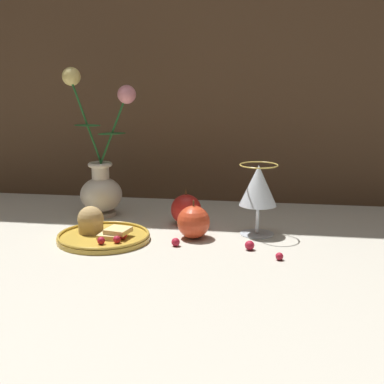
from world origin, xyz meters
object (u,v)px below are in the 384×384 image
(wine_glass, at_px, (258,188))
(apple_near_glass, at_px, (186,210))
(plate_with_pastries, at_px, (101,232))
(apple_beside_vase, at_px, (194,222))
(vase, at_px, (101,177))

(wine_glass, distance_m, apple_near_glass, 0.19)
(plate_with_pastries, bearing_deg, apple_beside_vase, 11.98)
(vase, xyz_separation_m, apple_beside_vase, (0.26, -0.15, -0.06))
(apple_near_glass, bearing_deg, wine_glass, -17.98)
(apple_beside_vase, bearing_deg, plate_with_pastries, -168.02)
(apple_beside_vase, relative_size, apple_near_glass, 0.99)
(apple_near_glass, bearing_deg, apple_beside_vase, -72.06)
(wine_glass, bearing_deg, apple_beside_vase, -160.61)
(vase, height_order, apple_near_glass, vase)
(plate_with_pastries, relative_size, apple_beside_vase, 2.37)
(apple_beside_vase, distance_m, apple_near_glass, 0.11)
(apple_near_glass, bearing_deg, plate_with_pastries, -138.48)
(vase, height_order, plate_with_pastries, vase)
(vase, height_order, wine_glass, vase)
(vase, xyz_separation_m, apple_near_glass, (0.22, -0.05, -0.06))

